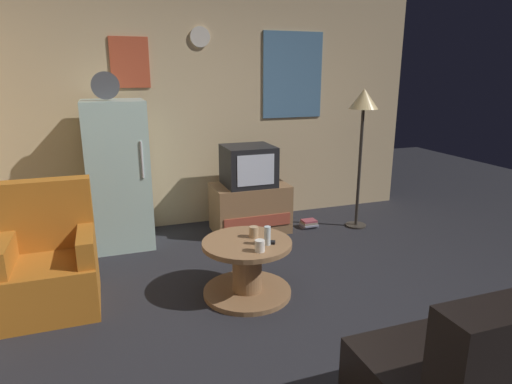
{
  "coord_description": "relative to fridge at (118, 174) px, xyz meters",
  "views": [
    {
      "loc": [
        -1.17,
        -2.57,
        1.77
      ],
      "look_at": [
        0.06,
        0.9,
        0.75
      ],
      "focal_mm": 30.6,
      "sensor_mm": 36.0,
      "label": 1
    }
  ],
  "objects": [
    {
      "name": "mug_ceramic_tan",
      "position": [
        0.98,
        -1.41,
        -0.25
      ],
      "size": [
        0.08,
        0.08,
        0.09
      ],
      "primitive_type": "cylinder",
      "color": "tan",
      "rests_on": "coffee_table"
    },
    {
      "name": "coffee_table",
      "position": [
        0.89,
        -1.47,
        -0.52
      ],
      "size": [
        0.72,
        0.72,
        0.46
      ],
      "color": "#8E6642",
      "rests_on": "ground_plane"
    },
    {
      "name": "remote_control",
      "position": [
        1.02,
        -1.56,
        -0.28
      ],
      "size": [
        0.15,
        0.11,
        0.02
      ],
      "primitive_type": "cube",
      "rotation": [
        0.0,
        0.0,
        -0.53
      ],
      "color": "black",
      "rests_on": "coffee_table"
    },
    {
      "name": "armchair",
      "position": [
        -0.59,
        -1.12,
        -0.42
      ],
      "size": [
        0.68,
        0.68,
        0.96
      ],
      "color": "#B2661E",
      "rests_on": "ground_plane"
    },
    {
      "name": "standing_lamp",
      "position": [
        2.62,
        -0.35,
        0.6
      ],
      "size": [
        0.32,
        0.32,
        1.59
      ],
      "color": "#332D28",
      "rests_on": "ground_plane"
    },
    {
      "name": "mug_ceramic_white",
      "position": [
        0.92,
        -1.7,
        -0.25
      ],
      "size": [
        0.08,
        0.08,
        0.09
      ],
      "primitive_type": "cylinder",
      "color": "silver",
      "rests_on": "coffee_table"
    },
    {
      "name": "crt_tv",
      "position": [
        1.38,
        -0.07,
        0.01
      ],
      "size": [
        0.54,
        0.51,
        0.44
      ],
      "color": "black",
      "rests_on": "tv_stand"
    },
    {
      "name": "wine_glass",
      "position": [
        1.02,
        -1.59,
        -0.22
      ],
      "size": [
        0.05,
        0.05,
        0.15
      ],
      "primitive_type": "cylinder",
      "color": "silver",
      "rests_on": "coffee_table"
    },
    {
      "name": "ground_plane",
      "position": [
        1.05,
        -1.99,
        -0.75
      ],
      "size": [
        12.0,
        12.0,
        0.0
      ],
      "primitive_type": "plane",
      "color": "#232328"
    },
    {
      "name": "book_stack",
      "position": [
        2.08,
        -0.2,
        -0.71
      ],
      "size": [
        0.2,
        0.17,
        0.09
      ],
      "color": "#5B5969",
      "rests_on": "ground_plane"
    },
    {
      "name": "wall_with_art",
      "position": [
        1.06,
        0.46,
        0.59
      ],
      "size": [
        5.2,
        0.12,
        2.68
      ],
      "color": "#D1B284",
      "rests_on": "ground_plane"
    },
    {
      "name": "tv_stand",
      "position": [
        1.39,
        -0.07,
        -0.48
      ],
      "size": [
        0.84,
        0.53,
        0.54
      ],
      "color": "#8E6642",
      "rests_on": "ground_plane"
    },
    {
      "name": "fridge",
      "position": [
        0.0,
        0.0,
        0.0
      ],
      "size": [
        0.6,
        0.62,
        1.77
      ],
      "color": "silver",
      "rests_on": "ground_plane"
    }
  ]
}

